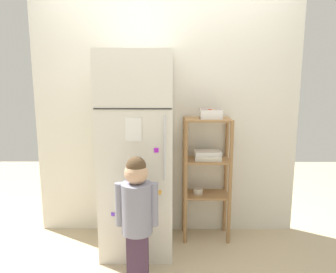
{
  "coord_description": "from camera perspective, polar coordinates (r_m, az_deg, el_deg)",
  "views": [
    {
      "loc": [
        0.03,
        -2.99,
        1.64
      ],
      "look_at": [
        0.02,
        0.02,
        1.05
      ],
      "focal_mm": 37.03,
      "sensor_mm": 36.0,
      "label": 1
    }
  ],
  "objects": [
    {
      "name": "refrigerator",
      "position": [
        3.12,
        -5.05,
        -2.74
      ],
      "size": [
        0.63,
        0.69,
        1.8
      ],
      "color": "silver",
      "rests_on": "ground"
    },
    {
      "name": "fruit_bin",
      "position": [
        3.25,
        7.11,
        3.69
      ],
      "size": [
        0.2,
        0.17,
        0.09
      ],
      "color": "white",
      "rests_on": "pantry_shelf_unit"
    },
    {
      "name": "kitchen_wall_back",
      "position": [
        3.41,
        -0.22,
        2.78
      ],
      "size": [
        2.57,
        0.03,
        2.3
      ],
      "primitive_type": "cube",
      "color": "silver",
      "rests_on": "ground"
    },
    {
      "name": "child_standing",
      "position": [
        2.68,
        -5.15,
        -11.6
      ],
      "size": [
        0.33,
        0.24,
        1.01
      ],
      "color": "#432D42",
      "rests_on": "ground"
    },
    {
      "name": "pantry_shelf_unit",
      "position": [
        3.34,
        6.37,
        -5.0
      ],
      "size": [
        0.45,
        0.29,
        1.19
      ],
      "color": "#9E7247",
      "rests_on": "ground"
    },
    {
      "name": "ground_plane",
      "position": [
        3.41,
        -0.27,
        -17.64
      ],
      "size": [
        6.0,
        6.0,
        0.0
      ],
      "primitive_type": "plane",
      "color": "tan"
    }
  ]
}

